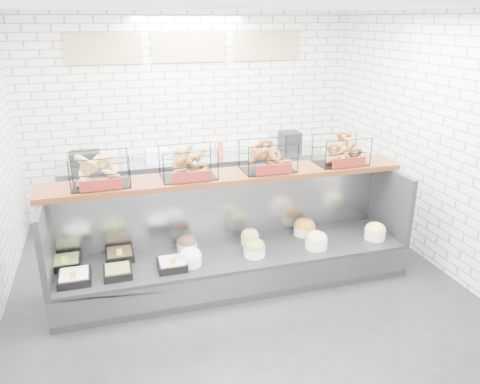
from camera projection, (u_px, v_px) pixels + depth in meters
name	position (u px, v px, depth m)	size (l,w,h in m)	color
ground	(242.00, 295.00, 5.21)	(5.50, 5.50, 0.00)	black
room_shell	(227.00, 101.00, 5.03)	(5.02, 5.51, 3.01)	white
display_case	(233.00, 255.00, 5.40)	(4.00, 0.90, 1.20)	black
bagel_shelf	(229.00, 163.00, 5.19)	(4.10, 0.50, 0.40)	#411D0E
prep_counter	(197.00, 185.00, 7.23)	(4.00, 0.60, 1.20)	#93969B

